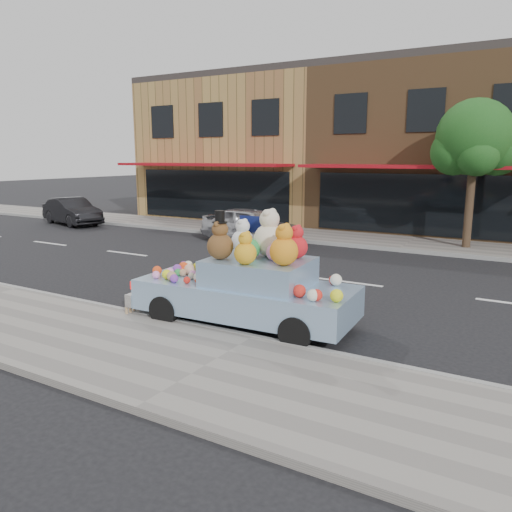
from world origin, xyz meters
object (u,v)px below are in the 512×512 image
Objects in this scene: street_tree at (476,144)px; art_car at (248,284)px; car_silver at (251,225)px; car_dark at (72,211)px.

art_car is at bearing -103.68° from street_tree.
car_silver is at bearing -161.60° from street_tree.
car_dark is at bearing -172.35° from street_tree.
street_tree is 18.11m from car_dark.
car_silver is at bearing 117.24° from art_car.
car_silver is 9.60m from art_car.
art_car is (15.07, -8.40, 0.17)m from car_dark.
car_silver is (-7.45, -2.48, -3.01)m from street_tree.
art_car reaches higher than car_dark.
car_dark is (-10.24, 0.10, -0.04)m from car_silver.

